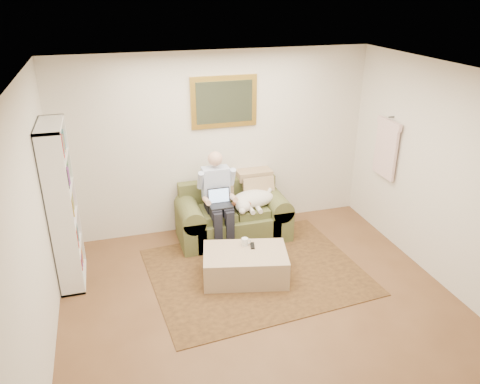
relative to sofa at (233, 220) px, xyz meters
name	(u,v)px	position (x,y,z in m)	size (l,w,h in m)	color
room_shell	(267,205)	(-0.11, -1.71, 1.03)	(4.51, 5.00, 2.61)	brown
rug	(256,271)	(0.03, -0.98, -0.27)	(2.61, 2.09, 0.01)	#332214
sofa	(233,220)	(0.00, 0.00, 0.00)	(1.57, 0.80, 0.94)	brown
seated_man	(219,201)	(-0.24, -0.14, 0.39)	(0.52, 0.74, 1.32)	#8C9ED8
laptop	(220,201)	(-0.24, -0.21, 0.42)	(0.31, 0.24, 0.22)	black
sleeping_dog	(253,199)	(0.28, -0.08, 0.33)	(0.65, 0.41, 0.24)	white
ottoman	(245,265)	(-0.14, -1.07, -0.09)	(1.03, 0.65, 0.37)	tan
coffee_mug	(245,242)	(-0.10, -0.92, 0.15)	(0.08, 0.08, 0.10)	white
tv_remote	(252,246)	(-0.01, -0.97, 0.11)	(0.05, 0.15, 0.02)	black
bookshelf	(62,206)	(-2.21, -0.47, 0.73)	(0.28, 0.80, 2.00)	white
wall_mirror	(224,102)	(0.00, 0.41, 1.63)	(0.94, 0.04, 0.72)	gold
hanging_shirt	(386,145)	(2.08, -0.47, 1.08)	(0.06, 0.52, 0.90)	beige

